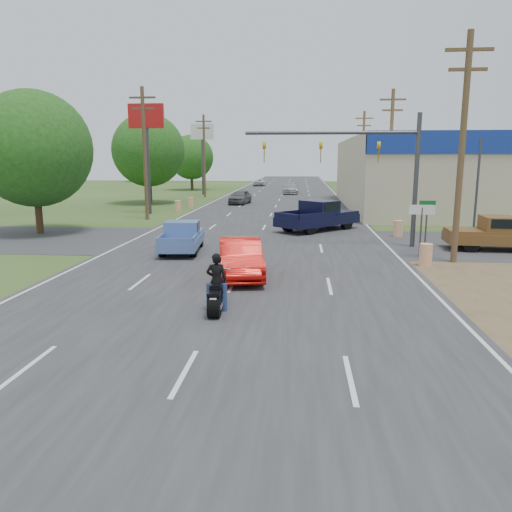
# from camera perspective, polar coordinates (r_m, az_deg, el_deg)

# --- Properties ---
(ground) EXTENTS (200.00, 200.00, 0.00)m
(ground) POSITION_cam_1_polar(r_m,az_deg,el_deg) (11.37, -8.17, -13.16)
(ground) COLOR #2B451B
(ground) RESTS_ON ground
(main_road) EXTENTS (15.00, 180.00, 0.02)m
(main_road) POSITION_cam_1_polar(r_m,az_deg,el_deg) (50.36, 2.27, 5.71)
(main_road) COLOR #2D2D30
(main_road) RESTS_ON ground
(cross_road) EXTENTS (120.00, 10.00, 0.02)m
(cross_road) POSITION_cam_1_polar(r_m,az_deg,el_deg) (28.57, 0.06, 1.67)
(cross_road) COLOR #2D2D30
(cross_road) RESTS_ON ground
(utility_pole_1) EXTENTS (2.00, 0.28, 10.00)m
(utility_pole_1) POSITION_cam_1_polar(r_m,az_deg,el_deg) (24.14, 22.51, 11.80)
(utility_pole_1) COLOR #4C3823
(utility_pole_1) RESTS_ON ground
(utility_pole_2) EXTENTS (2.00, 0.28, 10.00)m
(utility_pole_2) POSITION_cam_1_polar(r_m,az_deg,el_deg) (41.68, 15.11, 11.56)
(utility_pole_2) COLOR #4C3823
(utility_pole_2) RESTS_ON ground
(utility_pole_3) EXTENTS (2.00, 0.28, 10.00)m
(utility_pole_3) POSITION_cam_1_polar(r_m,az_deg,el_deg) (59.50, 12.12, 11.40)
(utility_pole_3) COLOR #4C3823
(utility_pole_3) RESTS_ON ground
(utility_pole_5) EXTENTS (2.00, 0.28, 10.00)m
(utility_pole_5) POSITION_cam_1_polar(r_m,az_deg,el_deg) (39.93, -12.62, 11.71)
(utility_pole_5) COLOR #4C3823
(utility_pole_5) RESTS_ON ground
(utility_pole_6) EXTENTS (2.00, 0.28, 10.00)m
(utility_pole_6) POSITION_cam_1_polar(r_m,az_deg,el_deg) (63.23, -5.94, 11.54)
(utility_pole_6) COLOR #4C3823
(utility_pole_6) RESTS_ON ground
(tree_0) EXTENTS (7.14, 7.14, 8.84)m
(tree_0) POSITION_cam_1_polar(r_m,az_deg,el_deg) (34.31, -24.09, 11.11)
(tree_0) COLOR #422D19
(tree_0) RESTS_ON ground
(tree_1) EXTENTS (7.56, 7.56, 9.36)m
(tree_1) POSITION_cam_1_polar(r_m,az_deg,el_deg) (54.49, -12.21, 11.73)
(tree_1) COLOR #422D19
(tree_1) RESTS_ON ground
(tree_2) EXTENTS (6.72, 6.72, 8.32)m
(tree_2) POSITION_cam_1_polar(r_m,az_deg,el_deg) (77.89, -7.40, 11.13)
(tree_2) COLOR #422D19
(tree_2) RESTS_ON ground
(tree_5) EXTENTS (7.98, 7.98, 9.88)m
(tree_5) POSITION_cam_1_polar(r_m,az_deg,el_deg) (108.63, 20.16, 10.98)
(tree_5) COLOR #422D19
(tree_5) RESTS_ON ground
(tree_6) EXTENTS (8.82, 8.82, 10.92)m
(tree_6) POSITION_cam_1_polar(r_m,az_deg,el_deg) (110.00, -12.33, 11.71)
(tree_6) COLOR #422D19
(tree_6) RESTS_ON ground
(barrel_0) EXTENTS (0.56, 0.56, 1.00)m
(barrel_0) POSITION_cam_1_polar(r_m,az_deg,el_deg) (23.13, 18.82, 0.11)
(barrel_0) COLOR orange
(barrel_0) RESTS_ON ground
(barrel_1) EXTENTS (0.56, 0.56, 1.00)m
(barrel_1) POSITION_cam_1_polar(r_m,az_deg,el_deg) (31.42, 15.94, 3.01)
(barrel_1) COLOR orange
(barrel_1) RESTS_ON ground
(barrel_2) EXTENTS (0.56, 0.56, 1.00)m
(barrel_2) POSITION_cam_1_polar(r_m,az_deg,el_deg) (45.62, -8.89, 5.65)
(barrel_2) COLOR orange
(barrel_2) RESTS_ON ground
(barrel_3) EXTENTS (0.56, 0.56, 1.00)m
(barrel_3) POSITION_cam_1_polar(r_m,az_deg,el_deg) (49.43, -7.44, 6.09)
(barrel_3) COLOR orange
(barrel_3) RESTS_ON ground
(pole_sign_left_near) EXTENTS (3.00, 0.35, 9.20)m
(pole_sign_left_near) POSITION_cam_1_polar(r_m,az_deg,el_deg) (44.11, -12.39, 14.03)
(pole_sign_left_near) COLOR #3F3F44
(pole_sign_left_near) RESTS_ON ground
(pole_sign_left_far) EXTENTS (3.00, 0.35, 9.20)m
(pole_sign_left_far) POSITION_cam_1_polar(r_m,az_deg,el_deg) (67.39, -6.17, 13.08)
(pole_sign_left_far) COLOR #3F3F44
(pole_sign_left_far) RESTS_ON ground
(lane_sign) EXTENTS (1.20, 0.08, 2.52)m
(lane_sign) POSITION_cam_1_polar(r_m,az_deg,el_deg) (24.90, 18.40, 4.13)
(lane_sign) COLOR #3F3F44
(lane_sign) RESTS_ON ground
(street_name_sign) EXTENTS (0.80, 0.08, 2.61)m
(street_name_sign) POSITION_cam_1_polar(r_m,az_deg,el_deg) (26.53, 18.90, 3.85)
(street_name_sign) COLOR #3F3F44
(street_name_sign) RESTS_ON ground
(signal_mast) EXTENTS (9.12, 0.40, 7.00)m
(signal_mast) POSITION_cam_1_polar(r_m,az_deg,el_deg) (27.29, 12.37, 11.10)
(signal_mast) COLOR #3F3F44
(signal_mast) RESTS_ON ground
(red_convertible) EXTENTS (2.40, 4.86, 1.53)m
(red_convertible) POSITION_cam_1_polar(r_m,az_deg,el_deg) (19.83, -1.79, -0.26)
(red_convertible) COLOR #B30D08
(red_convertible) RESTS_ON ground
(motorcycle) EXTENTS (0.72, 2.35, 1.19)m
(motorcycle) POSITION_cam_1_polar(r_m,az_deg,el_deg) (15.41, -4.54, -4.48)
(motorcycle) COLOR black
(motorcycle) RESTS_ON ground
(rider) EXTENTS (0.65, 0.45, 1.73)m
(rider) POSITION_cam_1_polar(r_m,az_deg,el_deg) (15.39, -4.53, -3.20)
(rider) COLOR black
(rider) RESTS_ON ground
(blue_pickup) EXTENTS (2.21, 4.83, 1.56)m
(blue_pickup) POSITION_cam_1_polar(r_m,az_deg,el_deg) (25.67, -8.42, 2.25)
(blue_pickup) COLOR black
(blue_pickup) RESTS_ON ground
(navy_pickup) EXTENTS (5.79, 5.90, 1.98)m
(navy_pickup) POSITION_cam_1_polar(r_m,az_deg,el_deg) (33.29, 7.26, 4.63)
(navy_pickup) COLOR black
(navy_pickup) RESTS_ON ground
(brown_pickup) EXTENTS (5.43, 2.36, 1.76)m
(brown_pickup) POSITION_cam_1_polar(r_m,az_deg,el_deg) (28.56, 25.85, 2.36)
(brown_pickup) COLOR black
(brown_pickup) RESTS_ON ground
(distant_car_grey) EXTENTS (2.33, 4.57, 1.49)m
(distant_car_grey) POSITION_cam_1_polar(r_m,az_deg,el_deg) (52.77, -1.83, 6.75)
(distant_car_grey) COLOR #535358
(distant_car_grey) RESTS_ON ground
(distant_car_silver) EXTENTS (2.16, 5.12, 1.47)m
(distant_car_silver) POSITION_cam_1_polar(r_m,az_deg,el_deg) (68.74, 3.98, 7.71)
(distant_car_silver) COLOR #A6A6AB
(distant_car_silver) RESTS_ON ground
(distant_car_white) EXTENTS (2.10, 4.47, 1.24)m
(distant_car_white) POSITION_cam_1_polar(r_m,az_deg,el_deg) (89.67, 0.45, 8.41)
(distant_car_white) COLOR silver
(distant_car_white) RESTS_ON ground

